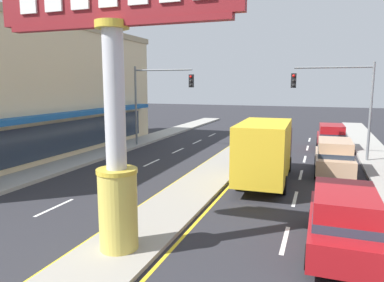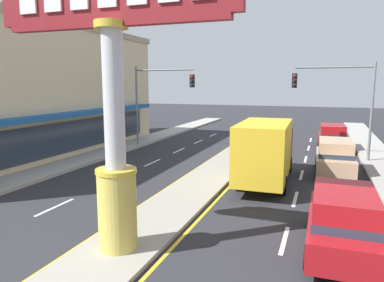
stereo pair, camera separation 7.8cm
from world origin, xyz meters
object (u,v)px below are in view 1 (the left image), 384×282
at_px(traffic_light_right_side, 341,94).
at_px(suv_near_left_lane, 334,156).
at_px(traffic_light_left_side, 156,92).
at_px(storefront_left, 17,90).
at_px(district_sign, 114,100).
at_px(suv_mid_left_lane, 344,221).
at_px(box_truck_near_right_lane, 266,150).
at_px(suv_far_left_oncoming, 331,137).

height_order(traffic_light_right_side, suv_near_left_lane, traffic_light_right_side).
bearing_deg(traffic_light_left_side, storefront_left, -145.63).
distance_m(district_sign, suv_mid_left_lane, 7.39).
bearing_deg(traffic_light_left_side, box_truck_near_right_lane, -37.69).
relative_size(district_sign, box_truck_near_right_lane, 1.14).
distance_m(storefront_left, suv_far_left_oncoming, 22.67).
relative_size(storefront_left, suv_near_left_lane, 4.91).
relative_size(storefront_left, box_truck_near_right_lane, 3.27).
height_order(traffic_light_left_side, traffic_light_right_side, same).
distance_m(storefront_left, suv_near_left_lane, 20.79).
height_order(traffic_light_left_side, suv_mid_left_lane, traffic_light_left_side).
bearing_deg(traffic_light_right_side, suv_mid_left_lane, -91.20).
distance_m(box_truck_near_right_lane, suv_near_left_lane, 4.58).
bearing_deg(box_truck_near_right_lane, storefront_left, 174.06).
relative_size(traffic_light_right_side, suv_near_left_lane, 1.34).
bearing_deg(suv_far_left_oncoming, district_sign, -107.14).
bearing_deg(district_sign, suv_mid_left_lane, 19.67).
height_order(suv_mid_left_lane, suv_far_left_oncoming, same).
bearing_deg(box_truck_near_right_lane, suv_near_left_lane, 43.88).
xyz_separation_m(suv_mid_left_lane, suv_far_left_oncoming, (0.00, 17.71, 0.00)).
height_order(storefront_left, box_truck_near_right_lane, storefront_left).
xyz_separation_m(suv_near_left_lane, suv_far_left_oncoming, (0.00, 7.78, 0.00)).
height_order(box_truck_near_right_lane, suv_near_left_lane, box_truck_near_right_lane).
height_order(storefront_left, traffic_light_left_side, storefront_left).
bearing_deg(suv_mid_left_lane, traffic_light_right_side, 88.80).
bearing_deg(traffic_light_right_side, district_sign, -112.13).
bearing_deg(traffic_light_right_side, suv_near_left_lane, -94.42).
bearing_deg(suv_far_left_oncoming, suv_near_left_lane, -90.01).
relative_size(traffic_light_right_side, suv_mid_left_lane, 1.35).
bearing_deg(box_truck_near_right_lane, suv_far_left_oncoming, 73.37).
bearing_deg(traffic_light_left_side, suv_mid_left_lane, -48.08).
xyz_separation_m(storefront_left, box_truck_near_right_lane, (17.20, -1.79, -2.76)).
bearing_deg(storefront_left, suv_far_left_oncoming, 24.04).
xyz_separation_m(suv_near_left_lane, suv_mid_left_lane, (-0.00, -9.93, 0.00)).
xyz_separation_m(traffic_light_right_side, suv_near_left_lane, (-0.28, -3.67, -3.26)).
relative_size(storefront_left, suv_far_left_oncoming, 4.89).
height_order(district_sign, suv_near_left_lane, district_sign).
distance_m(district_sign, traffic_light_left_side, 17.41).
distance_m(storefront_left, traffic_light_right_side, 21.34).
relative_size(storefront_left, traffic_light_left_side, 3.67).
height_order(storefront_left, traffic_light_right_side, storefront_left).
relative_size(district_sign, traffic_light_right_side, 1.28).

